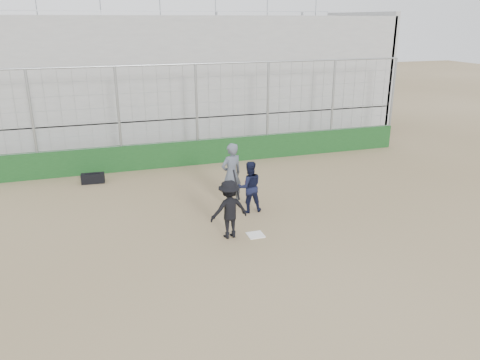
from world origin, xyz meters
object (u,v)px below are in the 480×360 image
object	(u,v)px
equipment_bag	(93,178)
catcher_crouched	(249,195)
umpire	(231,178)
batter_at_plate	(229,209)

from	to	relation	value
equipment_bag	catcher_crouched	bearing A→B (deg)	-43.39
umpire	batter_at_plate	bearing A→B (deg)	52.77
catcher_crouched	equipment_bag	size ratio (longest dim) A/B	1.32
umpire	equipment_bag	bearing A→B (deg)	-59.23
catcher_crouched	umpire	distance (m)	0.89
catcher_crouched	batter_at_plate	bearing A→B (deg)	-126.22
catcher_crouched	umpire	world-z (taller)	umpire
batter_at_plate	catcher_crouched	distance (m)	1.84
batter_at_plate	umpire	xyz separation A→B (m)	(0.73, 2.20, 0.10)
umpire	equipment_bag	distance (m)	5.52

